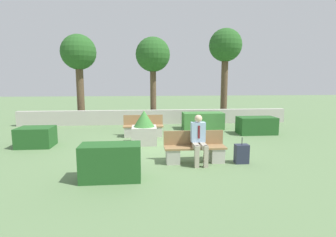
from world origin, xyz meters
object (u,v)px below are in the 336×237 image
bench_left_side (143,129)px  tree_center_right (225,48)px  tree_center_left (153,56)px  bench_front (195,151)px  planter_corner_left (144,128)px  suitcase (242,154)px  person_seated_man (199,137)px  tree_leftmost (79,55)px

bench_left_side → tree_center_right: 7.44m
bench_left_side → tree_center_left: size_ratio=0.36×
bench_front → planter_corner_left: bearing=121.5°
planter_corner_left → suitcase: bearing=-43.2°
bench_front → person_seated_man: 0.44m
person_seated_man → tree_center_left: tree_center_left is taller
suitcase → tree_leftmost: 10.38m
bench_left_side → tree_center_right: (4.68, 4.42, 3.73)m
tree_center_left → tree_center_right: tree_center_right is taller
tree_leftmost → tree_center_left: bearing=-5.5°
bench_left_side → tree_center_right: size_ratio=0.31×
bench_front → suitcase: (1.26, -0.22, -0.06)m
suitcase → tree_center_right: size_ratio=0.14×
tree_leftmost → bench_left_side: bearing=-50.3°
bench_front → tree_center_right: bearing=67.6°
bench_left_side → planter_corner_left: size_ratio=1.34×
tree_leftmost → person_seated_man: bearing=-57.8°
person_seated_man → suitcase: bearing=-4.0°
bench_front → bench_left_side: (-1.41, 3.52, -0.00)m
planter_corner_left → tree_leftmost: bearing=122.6°
bench_left_side → tree_center_left: tree_center_left is taller
bench_left_side → person_seated_man: bearing=-67.6°
tree_leftmost → tree_center_left: size_ratio=1.03×
planter_corner_left → suitcase: size_ratio=1.66×
bench_front → suitcase: bench_front is taller
person_seated_man → tree_leftmost: size_ratio=0.29×
tree_leftmost → tree_center_left: (3.90, -0.37, -0.08)m
person_seated_man → bench_left_side: bearing=112.3°
person_seated_man → tree_leftmost: 9.53m
person_seated_man → tree_center_right: (3.18, 8.07, 3.32)m
bench_front → bench_left_side: size_ratio=1.05×
suitcase → tree_center_right: (2.01, 8.15, 3.79)m
bench_left_side → person_seated_man: 3.97m
planter_corner_left → tree_center_left: tree_center_left is taller
planter_corner_left → tree_center_right: size_ratio=0.23×
tree_leftmost → planter_corner_left: bearing=-57.4°
bench_front → tree_leftmost: (-4.77, 7.56, 3.26)m
bench_front → tree_center_right: (3.27, 7.94, 3.73)m
planter_corner_left → tree_center_right: (4.65, 5.67, 3.49)m
bench_front → person_seated_man: (0.08, -0.14, 0.41)m
bench_front → tree_center_left: (-0.87, 7.18, 3.18)m
bench_left_side → person_seated_man: (1.50, -3.66, 0.41)m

